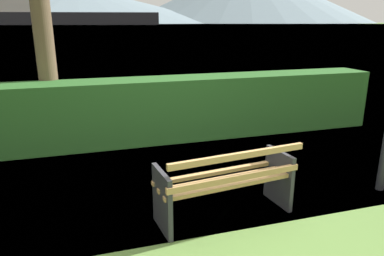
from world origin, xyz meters
The scene contains 5 objects.
ground_plane centered at (0.00, 0.00, 0.00)m, with size 1400.00×1400.00×0.00m, color #567A38.
water_surface centered at (0.00, 309.65, 0.00)m, with size 620.00×620.00×0.00m, color #7A99A8.
park_bench centered at (0.01, -0.06, 0.42)m, with size 1.61×0.74×0.87m.
hedge_row centered at (0.00, 2.94, 0.57)m, with size 8.42×0.78×1.15m, color #285B23.
cargo_ship_large centered at (-13.00, 272.50, 7.26)m, with size 117.99×37.73×25.95m.
Camera 1 is at (-1.41, -3.40, 2.13)m, focal length 33.42 mm.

